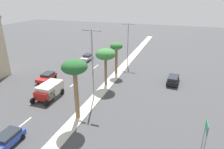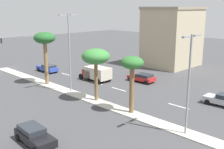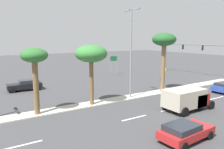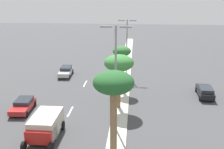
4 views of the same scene
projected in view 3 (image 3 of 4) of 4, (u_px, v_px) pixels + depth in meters
The scene contains 14 objects.
ground_plane at pixel (72, 108), 23.68m from camera, with size 160.00×160.00×0.00m, color #424244.
lane_stripe_center at pixel (216, 98), 27.51m from camera, with size 0.20×2.80×0.01m, color silver.
lane_stripe_trailing at pixel (171, 109), 23.26m from camera, with size 0.20×2.80×0.01m, color silver.
lane_stripe_leading at pixel (134, 118), 20.70m from camera, with size 0.20×2.80×0.01m, color silver.
lane_stripe_far at pixel (22, 145), 15.46m from camera, with size 0.20×2.80×0.01m, color silver.
traffic_signal_gantry at pixel (185, 53), 44.98m from camera, with size 18.46×0.53×6.46m.
directional_road_sign at pixel (114, 61), 43.50m from camera, with size 0.10×1.60×3.79m.
palm_tree_mid at pixel (164, 42), 29.53m from camera, with size 3.15×3.15×7.86m.
palm_tree_outboard at pixel (91, 55), 23.70m from camera, with size 3.44×3.44×6.51m.
palm_tree_far at pixel (34, 60), 20.65m from camera, with size 2.49×2.49×6.32m.
street_lamp_far at pixel (131, 47), 26.39m from camera, with size 2.90×0.24×10.55m.
sedan_black_far at pixel (26, 85), 31.41m from camera, with size 2.12×4.65×1.48m.
sedan_red_mid at pixel (185, 131), 16.06m from camera, with size 2.29×4.39×1.32m.
box_truck at pixel (187, 98), 22.83m from camera, with size 2.73×5.28×2.23m.
Camera 3 is at (-21.46, 37.42, 7.38)m, focal length 35.88 mm.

